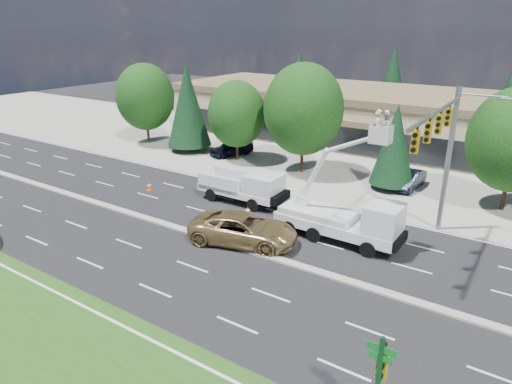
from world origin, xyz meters
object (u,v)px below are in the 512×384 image
Objects in this scene: street_sign_pole at (379,379)px; utility_pickup at (246,190)px; signal_mast at (444,144)px; bucket_truck at (348,215)px; minivan at (243,229)px.

street_sign_pole is 0.63× the size of utility_pickup.
signal_mast is 2.54× the size of street_sign_pole.
utility_pickup is 8.94m from bucket_truck.
street_sign_pole is 0.62× the size of minivan.
minivan is at bearing -57.50° from utility_pickup.
signal_mast is at bearing -71.33° from minivan.
signal_mast is 6.67m from bucket_truck.
street_sign_pole reaches higher than utility_pickup.
utility_pickup is (-14.88, 14.56, -1.44)m from street_sign_pole.
street_sign_pole is 20.87m from utility_pickup.
signal_mast reaches higher than minivan.
minivan is at bearing -146.03° from signal_mast.
utility_pickup is at bearing -176.08° from signal_mast.
street_sign_pole reaches higher than minivan.
utility_pickup is 0.78× the size of bucket_truck.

